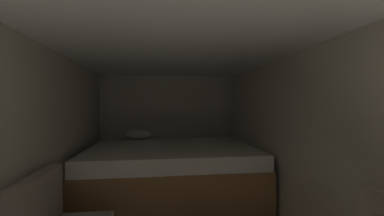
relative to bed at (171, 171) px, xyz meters
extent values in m
cube|color=beige|center=(0.00, 1.04, 0.59)|extent=(2.64, 0.05, 1.98)
cube|color=beige|center=(-1.29, -1.45, 0.59)|extent=(0.05, 4.94, 1.98)
cube|color=beige|center=(1.30, -1.45, 0.59)|extent=(0.05, 4.94, 1.98)
cube|color=white|center=(0.00, -1.45, 1.60)|extent=(2.64, 4.94, 0.05)
cube|color=olive|center=(0.00, -0.01, -0.10)|extent=(2.42, 1.95, 0.60)
cube|color=white|center=(0.00, -0.01, 0.30)|extent=(2.38, 1.91, 0.20)
ellipsoid|color=white|center=(-0.54, 0.75, 0.48)|extent=(0.45, 0.34, 0.17)
camera|label=1|loc=(-0.20, -3.77, 1.01)|focal=23.14mm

